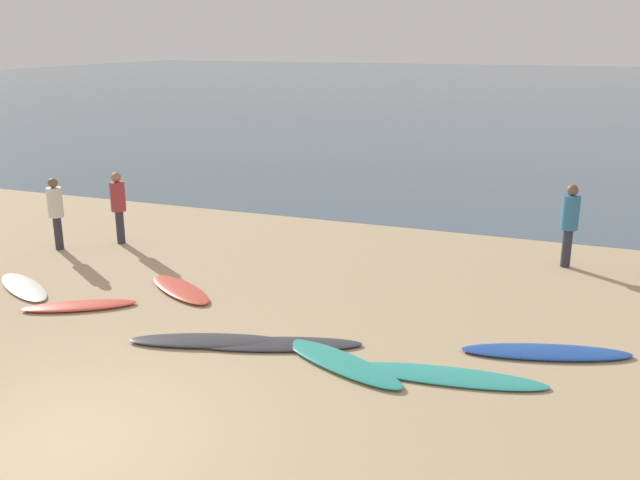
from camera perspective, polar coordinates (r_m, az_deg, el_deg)
The scene contains 13 objects.
ground_plane at distance 16.95m, azimuth 2.12°, elevation 0.68°, with size 120.00×120.00×0.20m, color tan.
ocean_water at distance 66.35m, azimuth 16.54°, elevation 11.91°, with size 140.00×100.00×0.01m, color #475B6B.
surfboard_0 at distance 13.99m, azimuth -23.15°, elevation -3.56°, with size 1.91×0.56×0.07m, color silver.
surfboard_1 at distance 12.68m, azimuth -19.14°, elevation -5.11°, with size 1.91×0.49×0.09m, color #D84C38.
surfboard_2 at distance 12.98m, azimuth -11.40°, elevation -3.98°, with size 1.90×0.59×0.09m, color #D84C38.
surfboard_3 at distance 10.81m, azimuth -9.27°, elevation -8.15°, with size 2.39×0.52×0.09m, color #333338.
surfboard_4 at distance 10.60m, azimuth -3.52°, elevation -8.53°, with size 2.57×0.52×0.07m, color #333338.
surfboard_5 at distance 10.02m, azimuth 1.71°, elevation -9.99°, with size 2.23×0.58×0.09m, color teal.
surfboard_6 at distance 9.83m, azimuth 10.49°, elevation -10.92°, with size 2.67×0.57×0.06m, color teal.
surfboard_7 at distance 10.85m, azimuth 18.07°, elevation -8.73°, with size 2.48×0.56×0.08m, color #1E479E.
person_0 at distance 16.02m, azimuth -20.89°, elevation 2.48°, with size 0.32×0.32×1.58m.
person_1 at distance 16.05m, azimuth -16.25°, elevation 3.02°, with size 0.33×0.33×1.62m.
person_3 at distance 14.68m, azimuth 19.82°, elevation 1.64°, with size 0.34×0.34×1.69m.
Camera 1 is at (5.17, -5.47, 4.51)m, focal length 38.97 mm.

